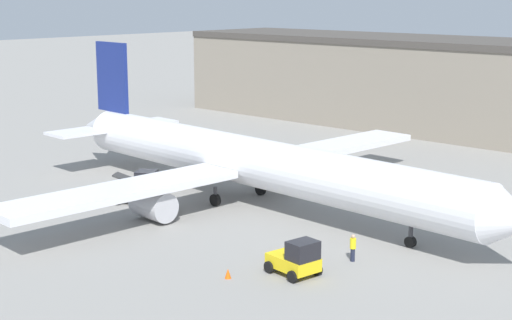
{
  "coord_description": "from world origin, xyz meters",
  "views": [
    {
      "loc": [
        37.61,
        -40.41,
        15.16
      ],
      "look_at": [
        0.0,
        0.0,
        3.37
      ],
      "focal_mm": 55.0,
      "sensor_mm": 36.0,
      "label": 1
    }
  ],
  "objects_px": {
    "airplane": "(246,161)",
    "baggage_tug": "(296,259)",
    "belt_loader_truck": "(139,188)",
    "ground_crew_worker": "(353,247)",
    "safety_cone_near": "(228,273)"
  },
  "relations": [
    {
      "from": "baggage_tug",
      "to": "belt_loader_truck",
      "type": "xyz_separation_m",
      "value": [
        -18.23,
        3.69,
        0.17
      ]
    },
    {
      "from": "airplane",
      "to": "ground_crew_worker",
      "type": "xyz_separation_m",
      "value": [
        13.43,
        -5.2,
        -2.26
      ]
    },
    {
      "from": "ground_crew_worker",
      "to": "safety_cone_near",
      "type": "distance_m",
      "value": 7.65
    },
    {
      "from": "airplane",
      "to": "belt_loader_truck",
      "type": "height_order",
      "value": "airplane"
    },
    {
      "from": "belt_loader_truck",
      "to": "safety_cone_near",
      "type": "relative_size",
      "value": 6.44
    },
    {
      "from": "ground_crew_worker",
      "to": "safety_cone_near",
      "type": "relative_size",
      "value": 2.93
    },
    {
      "from": "belt_loader_truck",
      "to": "baggage_tug",
      "type": "bearing_deg",
      "value": -43.77
    },
    {
      "from": "airplane",
      "to": "safety_cone_near",
      "type": "bearing_deg",
      "value": -46.92
    },
    {
      "from": "ground_crew_worker",
      "to": "safety_cone_near",
      "type": "xyz_separation_m",
      "value": [
        -3.3,
        -6.87,
        -0.58
      ]
    },
    {
      "from": "ground_crew_worker",
      "to": "baggage_tug",
      "type": "xyz_separation_m",
      "value": [
        -0.9,
        -3.99,
        0.09
      ]
    },
    {
      "from": "airplane",
      "to": "baggage_tug",
      "type": "relative_size",
      "value": 14.9
    },
    {
      "from": "ground_crew_worker",
      "to": "safety_cone_near",
      "type": "height_order",
      "value": "ground_crew_worker"
    },
    {
      "from": "airplane",
      "to": "safety_cone_near",
      "type": "distance_m",
      "value": 16.01
    },
    {
      "from": "airplane",
      "to": "baggage_tug",
      "type": "xyz_separation_m",
      "value": [
        12.53,
        -9.18,
        -2.17
      ]
    },
    {
      "from": "baggage_tug",
      "to": "belt_loader_truck",
      "type": "relative_size",
      "value": 0.84
    }
  ]
}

